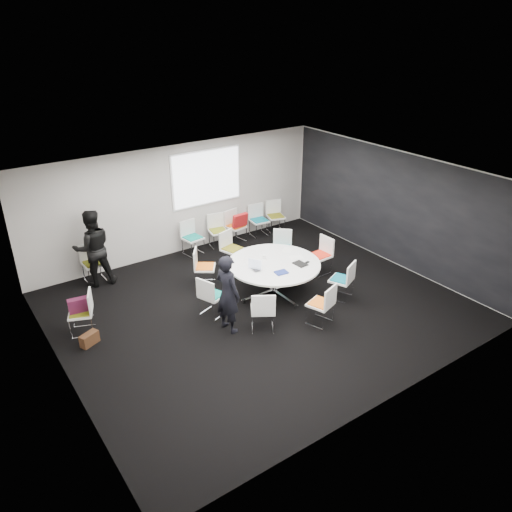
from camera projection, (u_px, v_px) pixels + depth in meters
room_shell at (263, 247)px, 10.04m from camera, size 8.08×7.08×2.88m
conference_table at (274, 272)px, 10.96m from camera, size 2.04×2.04×0.73m
projection_screen at (207, 178)px, 12.76m from camera, size 1.90×0.03×1.35m
chair_ring_a at (320, 262)px, 11.94m from camera, size 0.47×0.48×0.88m
chair_ring_b at (281, 255)px, 12.30m from camera, size 0.64×0.64×0.88m
chair_ring_c at (232, 255)px, 12.26m from camera, size 0.57×0.56×0.88m
chair_ring_d at (205, 274)px, 11.38m from camera, size 0.63×0.63×0.88m
chair_ring_e at (212, 303)px, 10.24m from camera, size 0.58×0.59×0.88m
chair_ring_f at (263, 317)px, 9.75m from camera, size 0.63×0.63×0.88m
chair_ring_g at (321, 311)px, 9.94m from camera, size 0.58×0.57×0.88m
chair_ring_h at (341, 287)px, 10.85m from camera, size 0.60×0.60×0.88m
chair_back_a at (193, 244)px, 12.86m from camera, size 0.52×0.51×0.88m
chair_back_b at (218, 237)px, 13.27m from camera, size 0.54×0.53×0.88m
chair_back_c at (236, 232)px, 13.56m from camera, size 0.53×0.52×0.88m
chair_back_d at (259, 226)px, 13.95m from camera, size 0.51×0.50×0.88m
chair_back_e at (276, 222)px, 14.23m from camera, size 0.57×0.56×0.88m
chair_spare_left at (83, 320)px, 9.65m from camera, size 0.59×0.59×0.88m
chair_person_back at (94, 270)px, 11.56m from camera, size 0.47×0.46×0.88m
person_main at (228, 294)px, 9.52m from camera, size 0.48×0.65×1.61m
person_back at (93, 248)px, 11.16m from camera, size 0.96×0.79×1.80m
laptop at (256, 268)px, 10.62m from camera, size 0.24×0.34×0.03m
laptop_lid at (255, 264)px, 10.53m from camera, size 0.17×0.26×0.22m
notebook_black at (300, 264)px, 10.80m from camera, size 0.24×0.31×0.02m
tablet_folio at (281, 272)px, 10.44m from camera, size 0.28×0.23×0.03m
papers_right at (287, 250)px, 11.46m from camera, size 0.37×0.35×0.00m
papers_front at (296, 257)px, 11.12m from camera, size 0.35×0.30×0.00m
cup at (264, 257)px, 11.04m from camera, size 0.08×0.08×0.09m
phone at (307, 262)px, 10.88m from camera, size 0.15×0.10×0.01m
maroon_bag at (79, 305)px, 9.50m from camera, size 0.42×0.20×0.28m
brown_bag at (89, 339)px, 9.36m from camera, size 0.39×0.29×0.24m
red_jacket at (240, 220)px, 13.21m from camera, size 0.45×0.19×0.36m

